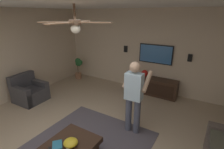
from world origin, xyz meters
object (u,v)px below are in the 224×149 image
object	(u,v)px
potted_plant_tall	(79,66)
wall_speaker_right	(126,49)
wall_speaker_left	(190,58)
bowl	(71,143)
armchair	(29,92)
vase_round	(145,73)
tv	(156,54)
book	(57,145)
person_standing	(134,94)
media_console	(151,86)
remote_white	(70,146)
ceiling_fan	(75,24)

from	to	relation	value
potted_plant_tall	wall_speaker_right	world-z (taller)	wall_speaker_right
wall_speaker_left	wall_speaker_right	size ratio (longest dim) A/B	1.00
bowl	armchair	bearing A→B (deg)	68.75
vase_round	tv	bearing A→B (deg)	-48.91
book	tv	bearing A→B (deg)	126.30
armchair	person_standing	xyz separation A→B (m)	(0.31, -3.31, 0.65)
media_console	tv	bearing A→B (deg)	180.00
person_standing	wall_speaker_right	xyz separation A→B (m)	(2.35, 1.41, 0.42)
remote_white	book	xyz separation A→B (m)	(-0.11, 0.19, 0.01)
media_console	armchair	bearing A→B (deg)	-51.14
remote_white	tv	bearing A→B (deg)	168.66
tv	wall_speaker_left	xyz separation A→B (m)	(0.01, -1.03, 0.00)
wall_speaker_left	bowl	bearing A→B (deg)	161.63
wall_speaker_left	person_standing	bearing A→B (deg)	163.08
tv	wall_speaker_right	xyz separation A→B (m)	(0.01, 1.10, 0.05)
bowl	book	size ratio (longest dim) A/B	1.13
media_console	bowl	bearing A→B (deg)	-3.49
armchair	potted_plant_tall	distance (m)	2.28
potted_plant_tall	vase_round	distance (m)	2.77
ceiling_fan	media_console	bearing A→B (deg)	-7.21
potted_plant_tall	bowl	size ratio (longest dim) A/B	3.47
tv	wall_speaker_right	bearing A→B (deg)	-90.69
wall_speaker_right	book	bearing A→B (deg)	-169.78
person_standing	vase_round	xyz separation A→B (m)	(2.12, 0.57, -0.27)
vase_round	wall_speaker_right	distance (m)	1.12
bowl	vase_round	bearing A→B (deg)	0.63
person_standing	potted_plant_tall	xyz separation A→B (m)	(1.95, 3.33, -0.41)
person_standing	vase_round	distance (m)	2.21
armchair	wall_speaker_right	world-z (taller)	wall_speaker_right
potted_plant_tall	bowl	distance (m)	4.36
bowl	wall_speaker_left	distance (m)	4.04
tv	person_standing	distance (m)	2.39
person_standing	tv	bearing A→B (deg)	5.06
person_standing	bowl	bearing A→B (deg)	156.63
armchair	bowl	world-z (taller)	armchair
tv	book	bearing A→B (deg)	-5.84
person_standing	wall_speaker_right	bearing A→B (deg)	28.34
armchair	wall_speaker_left	xyz separation A→B (m)	(2.66, -4.02, 1.03)
armchair	tv	bearing A→B (deg)	39.02
wall_speaker_left	ceiling_fan	xyz separation A→B (m)	(-3.26, 1.41, 1.07)
wall_speaker_left	book	bearing A→B (deg)	159.82
vase_round	person_standing	bearing A→B (deg)	-165.05
vase_round	book	bearing A→B (deg)	177.74
armchair	potted_plant_tall	world-z (taller)	potted_plant_tall
media_console	remote_white	size ratio (longest dim) A/B	11.33
bowl	wall_speaker_right	bearing A→B (deg)	13.26
bowl	media_console	bearing A→B (deg)	-3.49
armchair	tv	world-z (taller)	tv
armchair	bowl	xyz separation A→B (m)	(-1.08, -2.78, 0.18)
bowl	tv	bearing A→B (deg)	-3.26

